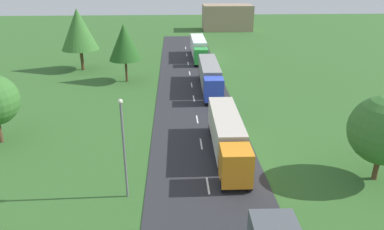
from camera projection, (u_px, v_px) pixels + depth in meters
name	position (u px, v px, depth m)	size (l,w,h in m)	color
road	(209.00, 195.00, 28.24)	(10.00, 140.00, 0.06)	#2B2B30
lane_marking_centre	(213.00, 218.00, 25.60)	(0.16, 120.75, 0.01)	white
truck_second	(227.00, 135.00, 33.40)	(2.63, 12.75, 3.59)	orange
truck_third	(210.00, 75.00, 51.79)	(2.67, 13.86, 3.67)	blue
truck_fourth	(199.00, 48.00, 69.50)	(2.55, 13.33, 3.73)	green
lamppost_second	(124.00, 145.00, 26.45)	(0.36, 0.36, 7.96)	slate
tree_birch	(124.00, 42.00, 54.16)	(4.85, 4.85, 8.73)	#513823
tree_pine	(384.00, 130.00, 28.80)	(5.60, 5.60, 7.25)	#513823
tree_elm	(79.00, 29.00, 60.17)	(6.13, 6.13, 10.28)	#513823
distant_building	(227.00, 17.00, 101.62)	(13.43, 8.14, 6.81)	#9E846B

